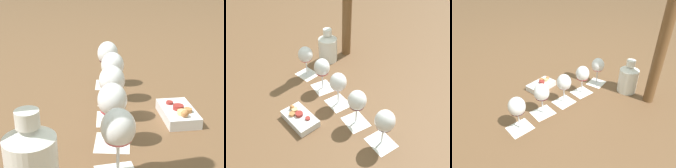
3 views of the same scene
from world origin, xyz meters
The scene contains 13 objects.
ground_plane centered at (0.00, 0.00, 0.00)m, with size 8.00×8.00×0.00m, color brown.
tasting_card_0 centered at (-0.20, -0.23, 0.00)m, with size 0.14×0.15×0.00m.
tasting_card_1 centered at (-0.10, -0.11, 0.00)m, with size 0.15×0.15×0.00m.
tasting_card_2 centered at (0.00, 0.00, 0.00)m, with size 0.15×0.15×0.00m.
tasting_card_3 centered at (0.11, 0.11, 0.00)m, with size 0.15×0.15×0.00m.
tasting_card_4 centered at (0.20, 0.24, 0.00)m, with size 0.15×0.15×0.00m.
wine_glass_0 centered at (-0.20, -0.23, 0.13)m, with size 0.08×0.08×0.18m.
wine_glass_1 centered at (-0.10, -0.11, 0.13)m, with size 0.08×0.08×0.18m.
wine_glass_2 centered at (0.00, 0.00, 0.13)m, with size 0.08×0.08×0.18m.
wine_glass_3 centered at (0.11, 0.11, 0.13)m, with size 0.08×0.08×0.18m.
wine_glass_4 centered at (0.20, 0.24, 0.13)m, with size 0.08×0.08×0.18m.
ceramic_vase centered at (-0.38, -0.16, 0.09)m, with size 0.12×0.12×0.21m.
snack_dish centered at (0.16, -0.14, 0.02)m, with size 0.18×0.20×0.06m.
Camera 2 is at (0.86, 0.20, 0.82)m, focal length 38.00 mm.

